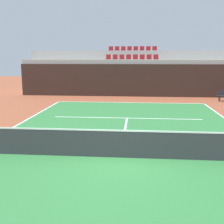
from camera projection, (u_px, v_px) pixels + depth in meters
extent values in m
plane|color=brown|center=(120.00, 158.00, 9.71)|extent=(80.00, 80.00, 0.00)
cube|color=#2D7238|center=(120.00, 158.00, 9.71)|extent=(11.00, 24.00, 0.01)
cube|color=white|center=(130.00, 103.00, 21.39)|extent=(11.00, 0.10, 0.00)
cube|color=white|center=(127.00, 118.00, 15.96)|extent=(8.26, 0.10, 0.00)
cube|color=white|center=(124.00, 133.00, 12.83)|extent=(0.10, 6.40, 0.00)
cube|color=black|center=(131.00, 80.00, 24.64)|extent=(19.51, 0.30, 2.78)
cube|color=#9E9E99|center=(132.00, 77.00, 25.92)|extent=(19.51, 2.40, 3.17)
cube|color=#9E9E99|center=(132.00, 71.00, 28.19)|extent=(19.51, 2.40, 3.98)
cube|color=maroon|center=(108.00, 59.00, 25.80)|extent=(0.44, 0.44, 0.04)
cube|color=maroon|center=(108.00, 57.00, 25.96)|extent=(0.44, 0.04, 0.40)
cube|color=maroon|center=(115.00, 59.00, 25.75)|extent=(0.44, 0.44, 0.04)
cube|color=maroon|center=(115.00, 57.00, 25.90)|extent=(0.44, 0.04, 0.40)
cube|color=maroon|center=(122.00, 59.00, 25.69)|extent=(0.44, 0.44, 0.04)
cube|color=maroon|center=(122.00, 57.00, 25.85)|extent=(0.44, 0.04, 0.40)
cube|color=maroon|center=(129.00, 59.00, 25.64)|extent=(0.44, 0.44, 0.04)
cube|color=maroon|center=(129.00, 57.00, 25.79)|extent=(0.44, 0.04, 0.40)
cube|color=maroon|center=(135.00, 59.00, 25.59)|extent=(0.44, 0.44, 0.04)
cube|color=maroon|center=(135.00, 57.00, 25.74)|extent=(0.44, 0.04, 0.40)
cube|color=maroon|center=(142.00, 59.00, 25.53)|extent=(0.44, 0.44, 0.04)
cube|color=maroon|center=(142.00, 57.00, 25.69)|extent=(0.44, 0.04, 0.40)
cube|color=maroon|center=(149.00, 59.00, 25.48)|extent=(0.44, 0.44, 0.04)
cube|color=maroon|center=(149.00, 57.00, 25.63)|extent=(0.44, 0.04, 0.40)
cube|color=maroon|center=(156.00, 59.00, 25.42)|extent=(0.44, 0.44, 0.04)
cube|color=maroon|center=(156.00, 57.00, 25.58)|extent=(0.44, 0.04, 0.40)
cube|color=maroon|center=(111.00, 51.00, 28.00)|extent=(0.44, 0.44, 0.04)
cube|color=maroon|center=(111.00, 48.00, 28.15)|extent=(0.44, 0.04, 0.40)
cube|color=maroon|center=(117.00, 51.00, 27.94)|extent=(0.44, 0.44, 0.04)
cube|color=maroon|center=(117.00, 48.00, 28.10)|extent=(0.44, 0.04, 0.40)
cube|color=maroon|center=(123.00, 51.00, 27.89)|extent=(0.44, 0.44, 0.04)
cube|color=maroon|center=(123.00, 48.00, 28.04)|extent=(0.44, 0.04, 0.40)
cube|color=maroon|center=(129.00, 51.00, 27.83)|extent=(0.44, 0.44, 0.04)
cube|color=maroon|center=(130.00, 48.00, 27.99)|extent=(0.44, 0.04, 0.40)
cube|color=maroon|center=(136.00, 51.00, 27.78)|extent=(0.44, 0.44, 0.04)
cube|color=maroon|center=(136.00, 48.00, 27.93)|extent=(0.44, 0.04, 0.40)
cube|color=maroon|center=(142.00, 51.00, 27.72)|extent=(0.44, 0.44, 0.04)
cube|color=maroon|center=(142.00, 48.00, 27.88)|extent=(0.44, 0.04, 0.40)
cube|color=maroon|center=(148.00, 51.00, 27.67)|extent=(0.44, 0.44, 0.04)
cube|color=maroon|center=(148.00, 48.00, 27.82)|extent=(0.44, 0.04, 0.40)
cube|color=maroon|center=(155.00, 51.00, 27.62)|extent=(0.44, 0.44, 0.04)
cube|color=maroon|center=(155.00, 48.00, 27.77)|extent=(0.44, 0.04, 0.40)
cube|color=#333338|center=(120.00, 145.00, 9.62)|extent=(10.90, 0.02, 0.92)
cube|color=white|center=(120.00, 131.00, 9.53)|extent=(10.90, 0.04, 0.05)
cube|color=#2D2D33|center=(220.00, 99.00, 21.91)|extent=(0.06, 0.06, 0.42)
cube|color=#2D2D33|center=(219.00, 98.00, 22.18)|extent=(0.06, 0.06, 0.42)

